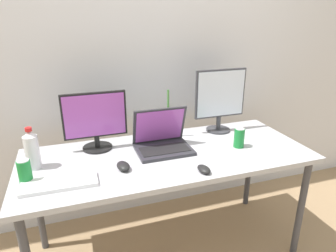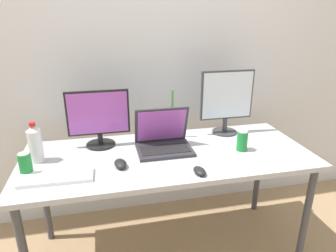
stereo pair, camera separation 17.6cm
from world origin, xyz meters
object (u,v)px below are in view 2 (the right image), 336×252
Objects in this scene: water_bottle at (35,144)px; monitor_center at (227,100)px; mouse_by_keyboard at (200,171)px; laptop_silver at (163,140)px; soda_can_by_laptop at (242,141)px; mouse_by_laptop at (120,164)px; soda_can_near_keyboard at (25,164)px; bamboo_vase at (172,129)px; keyboard_main at (57,177)px; monitor_left at (99,117)px; work_desk at (168,163)px.

monitor_center is at bearing 8.12° from water_bottle.
water_bottle is (-1.23, -0.18, -0.14)m from monitor_center.
mouse_by_keyboard is 0.94m from water_bottle.
monitor_center reaches higher than laptop_silver.
soda_can_by_laptop is at bearing -91.86° from monitor_center.
water_bottle is 1.22m from soda_can_by_laptop.
mouse_by_laptop is 0.49m from soda_can_near_keyboard.
laptop_silver reaches higher than soda_can_near_keyboard.
water_bottle is 1.89× the size of soda_can_by_laptop.
mouse_by_laptop is 0.76m from soda_can_by_laptop.
mouse_by_laptop is 0.32× the size of bamboo_vase.
soda_can_by_laptop is at bearing -38.41° from bamboo_vase.
soda_can_near_keyboard is 1.00× the size of soda_can_by_laptop.
keyboard_main is 1.54× the size of water_bottle.
laptop_silver is 3.46× the size of mouse_by_keyboard.
bamboo_vase is at bearing 141.59° from soda_can_by_laptop.
mouse_by_keyboard is (-0.36, -0.52, -0.23)m from monitor_center.
mouse_by_keyboard reaches higher than keyboard_main.
keyboard_main is (-0.61, -0.24, -0.05)m from laptop_silver.
mouse_by_keyboard is at bearing -43.86° from monitor_left.
monitor_center is at bearing 88.14° from soda_can_by_laptop.
bamboo_vase reaches higher than keyboard_main.
monitor_left reaches higher than work_desk.
water_bottle is (-0.36, -0.14, -0.08)m from monitor_left.
soda_can_near_keyboard is (-0.79, -0.09, 0.12)m from work_desk.
water_bottle reaches higher than work_desk.
monitor_center is 0.67m from mouse_by_keyboard.
water_bottle is at bearing -171.88° from monitor_center.
water_bottle is (-0.87, 0.35, 0.09)m from mouse_by_keyboard.
soda_can_by_laptop is at bearing -6.40° from work_desk.
soda_can_by_laptop is at bearing -5.64° from water_bottle.
laptop_silver reaches higher than keyboard_main.
bamboo_vase is at bearing 71.01° from work_desk.
monitor_left is 0.40m from water_bottle.
mouse_by_laptop reaches higher than work_desk.
monitor_left is at bearing 160.16° from laptop_silver.
water_bottle is at bearing -179.58° from laptop_silver.
keyboard_main is at bearing 164.29° from mouse_by_keyboard.
mouse_by_laptop is at bearing -72.15° from monitor_left.
bamboo_vase is at bearing 11.90° from water_bottle.
bamboo_vase is (-0.38, 0.30, 0.00)m from soda_can_by_laptop.
mouse_by_laptop is 0.52m from bamboo_vase.
water_bottle is 1.89× the size of soda_can_near_keyboard.
monitor_center reaches higher than work_desk.
laptop_silver is at bearing 11.74° from soda_can_near_keyboard.
monitor_left is 0.50m from bamboo_vase.
monitor_center is 1.33× the size of laptop_silver.
mouse_by_laptop is at bearing -159.97° from work_desk.
keyboard_main is 0.29m from water_bottle.
mouse_by_laptop reaches higher than keyboard_main.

